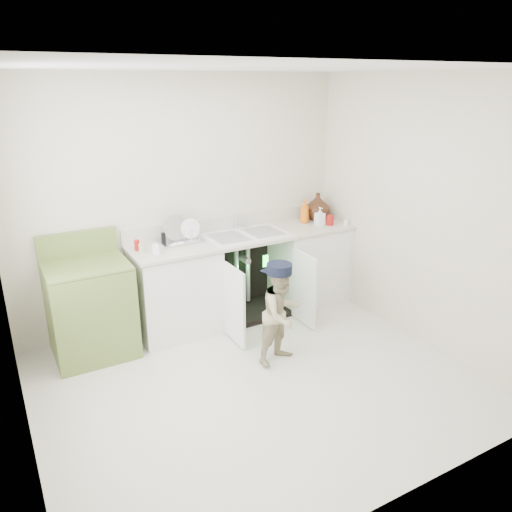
{
  "coord_description": "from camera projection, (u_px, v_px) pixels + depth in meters",
  "views": [
    {
      "loc": [
        -1.78,
        -3.16,
        2.43
      ],
      "look_at": [
        0.38,
        0.7,
        0.85
      ],
      "focal_mm": 35.0,
      "sensor_mm": 36.0,
      "label": 1
    }
  ],
  "objects": [
    {
      "name": "ground",
      "position": [
        257.0,
        382.0,
        4.23
      ],
      "size": [
        3.5,
        3.5,
        0.0
      ],
      "primitive_type": "plane",
      "color": "beige",
      "rests_on": "ground"
    },
    {
      "name": "room_shell",
      "position": [
        257.0,
        242.0,
        3.81
      ],
      "size": [
        6.0,
        5.5,
        1.26
      ],
      "color": "beige",
      "rests_on": "ground"
    },
    {
      "name": "counter_run",
      "position": [
        248.0,
        273.0,
        5.33
      ],
      "size": [
        2.44,
        1.02,
        1.21
      ],
      "color": "white",
      "rests_on": "ground"
    },
    {
      "name": "avocado_stove",
      "position": [
        90.0,
        308.0,
        4.55
      ],
      "size": [
        0.71,
        0.65,
        1.11
      ],
      "color": "olive",
      "rests_on": "ground"
    },
    {
      "name": "repair_worker",
      "position": [
        282.0,
        313.0,
        4.41
      ],
      "size": [
        0.52,
        0.88,
        0.94
      ],
      "rotation": [
        0.0,
        0.0,
        0.26
      ],
      "color": "tan",
      "rests_on": "ground"
    }
  ]
}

